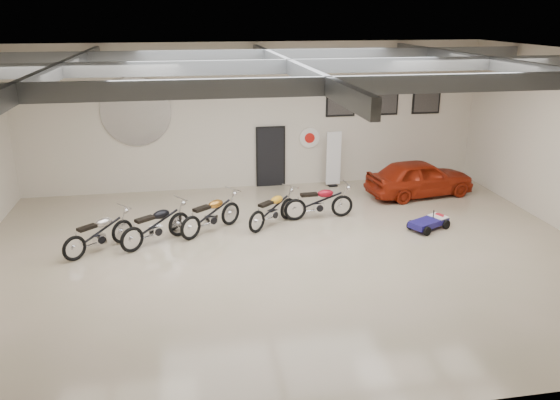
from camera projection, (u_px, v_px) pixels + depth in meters
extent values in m
cube|color=tan|center=(288.00, 255.00, 14.03)|extent=(16.00, 12.00, 0.01)
cube|color=slate|center=(289.00, 55.00, 12.39)|extent=(16.00, 12.00, 0.01)
cube|color=beige|center=(256.00, 117.00, 18.80)|extent=(16.00, 0.02, 5.00)
cube|color=black|center=(271.00, 157.00, 19.31)|extent=(0.92, 0.08, 2.10)
imported|color=#9C230E|center=(420.00, 178.00, 18.42)|extent=(2.03, 3.85, 1.25)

